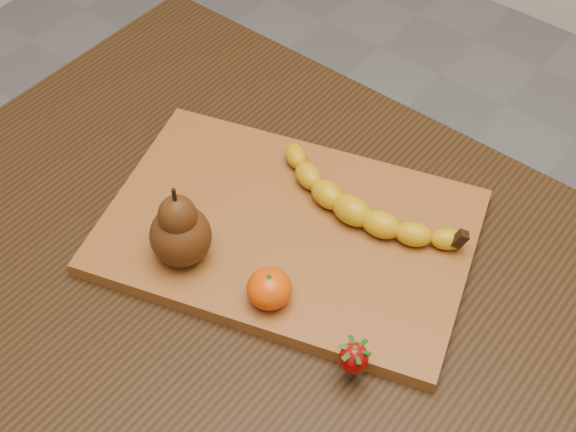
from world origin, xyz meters
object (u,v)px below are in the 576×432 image
Objects in this scene: table at (276,313)px; mandarin at (269,289)px; cutting_board at (288,232)px; pear at (179,224)px.

mandarin reaches higher than table.
cutting_board is (-0.02, 0.05, 0.11)m from table.
mandarin is (0.03, -0.05, 0.14)m from table.
pear is 0.13m from mandarin.
table is 2.22× the size of cutting_board.
pear reaches higher than table.
mandarin is at bearing -56.38° from table.
cutting_board is 3.93× the size of pear.
cutting_board reaches higher than table.
pear reaches higher than mandarin.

